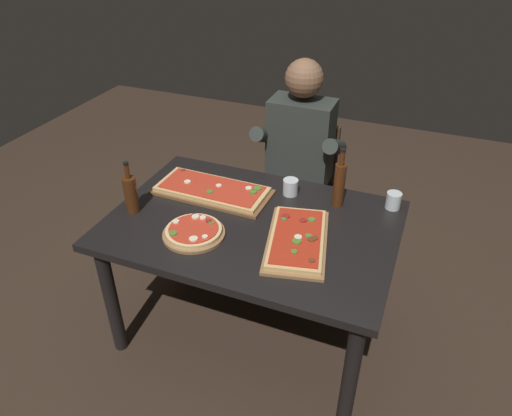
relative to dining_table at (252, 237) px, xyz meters
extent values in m
plane|color=#38281E|center=(0.00, 0.00, -0.64)|extent=(6.40, 6.40, 0.00)
cube|color=black|center=(0.00, 0.00, 0.08)|extent=(1.40, 0.96, 0.04)
cylinder|color=black|center=(-0.62, -0.40, -0.29)|extent=(0.07, 0.07, 0.70)
cylinder|color=black|center=(0.62, -0.40, -0.29)|extent=(0.07, 0.07, 0.70)
cylinder|color=black|center=(-0.62, 0.40, -0.29)|extent=(0.07, 0.07, 0.70)
cylinder|color=black|center=(0.62, 0.40, -0.29)|extent=(0.07, 0.07, 0.70)
cube|color=brown|center=(-0.30, 0.17, 0.10)|extent=(0.63, 0.29, 0.02)
cube|color=#DBB270|center=(-0.30, 0.17, 0.12)|extent=(0.59, 0.26, 0.02)
cube|color=red|center=(-0.30, 0.17, 0.13)|extent=(0.54, 0.23, 0.01)
cylinder|color=#4C7F2D|center=(-0.07, 0.23, 0.14)|extent=(0.04, 0.04, 0.01)
cylinder|color=beige|center=(-0.11, 0.22, 0.14)|extent=(0.03, 0.03, 0.00)
cylinder|color=brown|center=(-0.53, 0.27, 0.14)|extent=(0.02, 0.02, 0.00)
cylinder|color=#4C7F2D|center=(-0.29, 0.11, 0.14)|extent=(0.03, 0.03, 0.00)
cylinder|color=beige|center=(-0.45, 0.16, 0.14)|extent=(0.04, 0.04, 0.01)
cylinder|color=#4C7F2D|center=(-0.07, 0.19, 0.14)|extent=(0.04, 0.04, 0.01)
cylinder|color=beige|center=(-0.27, 0.19, 0.14)|extent=(0.03, 0.03, 0.00)
cube|color=olive|center=(0.26, -0.08, 0.10)|extent=(0.38, 0.56, 0.02)
cube|color=#DBB270|center=(0.26, -0.08, 0.12)|extent=(0.34, 0.51, 0.02)
cube|color=#B72D19|center=(0.26, -0.08, 0.13)|extent=(0.30, 0.47, 0.01)
cylinder|color=beige|center=(0.26, -0.09, 0.14)|extent=(0.04, 0.04, 0.01)
cylinder|color=#4C7F2D|center=(0.28, -0.20, 0.14)|extent=(0.03, 0.03, 0.01)
cylinder|color=#4C7F2D|center=(0.28, 0.06, 0.14)|extent=(0.04, 0.04, 0.01)
cylinder|color=brown|center=(0.33, -0.09, 0.14)|extent=(0.04, 0.04, 0.01)
cylinder|color=#4C7F2D|center=(0.27, -0.13, 0.14)|extent=(0.04, 0.04, 0.01)
cylinder|color=brown|center=(0.34, -0.07, 0.14)|extent=(0.03, 0.03, 0.01)
cylinder|color=maroon|center=(0.25, 0.04, 0.14)|extent=(0.03, 0.03, 0.01)
cylinder|color=#4C7F2D|center=(0.16, 0.02, 0.14)|extent=(0.03, 0.03, 0.01)
cylinder|color=maroon|center=(0.16, 0.04, 0.14)|extent=(0.04, 0.04, 0.01)
cylinder|color=brown|center=(0.37, -0.23, 0.14)|extent=(0.03, 0.03, 0.01)
cylinder|color=#4C7F2D|center=(0.31, -0.07, 0.14)|extent=(0.03, 0.03, 0.00)
cylinder|color=olive|center=(-0.21, -0.21, 0.10)|extent=(0.30, 0.30, 0.02)
cylinder|color=#E5C184|center=(-0.21, -0.21, 0.12)|extent=(0.27, 0.27, 0.02)
cylinder|color=red|center=(-0.21, -0.21, 0.13)|extent=(0.23, 0.23, 0.01)
cylinder|color=maroon|center=(-0.17, -0.13, 0.14)|extent=(0.03, 0.03, 0.01)
cylinder|color=beige|center=(-0.13, -0.25, 0.14)|extent=(0.03, 0.03, 0.01)
cylinder|color=beige|center=(-0.21, -0.12, 0.14)|extent=(0.03, 0.03, 0.01)
cylinder|color=maroon|center=(-0.26, -0.12, 0.14)|extent=(0.03, 0.03, 0.00)
cylinder|color=beige|center=(-0.17, -0.28, 0.14)|extent=(0.04, 0.04, 0.01)
cylinder|color=#4C7F2D|center=(-0.28, -0.28, 0.14)|extent=(0.04, 0.04, 0.01)
cylinder|color=beige|center=(-0.25, -0.12, 0.14)|extent=(0.04, 0.04, 0.01)
cylinder|color=#4C7F2D|center=(-0.15, -0.14, 0.14)|extent=(0.03, 0.03, 0.00)
cylinder|color=beige|center=(-0.31, -0.19, 0.14)|extent=(0.03, 0.03, 0.01)
cylinder|color=#47230F|center=(-0.60, -0.14, 0.19)|extent=(0.07, 0.07, 0.19)
cylinder|color=#47230F|center=(-0.60, -0.14, 0.32)|extent=(0.02, 0.02, 0.07)
cylinder|color=black|center=(-0.60, -0.14, 0.37)|extent=(0.03, 0.03, 0.01)
cylinder|color=#47230F|center=(0.35, 0.31, 0.21)|extent=(0.06, 0.06, 0.23)
cylinder|color=#47230F|center=(0.35, 0.31, 0.37)|extent=(0.03, 0.03, 0.07)
cylinder|color=black|center=(0.35, 0.31, 0.41)|extent=(0.03, 0.03, 0.01)
cylinder|color=silver|center=(0.09, 0.32, 0.14)|extent=(0.08, 0.08, 0.09)
cylinder|color=silver|center=(0.09, 0.32, 0.11)|extent=(0.07, 0.07, 0.03)
cylinder|color=silver|center=(0.62, 0.38, 0.14)|extent=(0.08, 0.08, 0.09)
cylinder|color=#5B3814|center=(0.62, 0.38, 0.11)|extent=(0.06, 0.06, 0.03)
cube|color=#3D2B1E|center=(0.00, 0.78, -0.21)|extent=(0.44, 0.44, 0.04)
cube|color=#3D2B1E|center=(0.00, 0.98, 0.02)|extent=(0.40, 0.04, 0.42)
cylinder|color=#3D2B1E|center=(-0.19, 0.59, -0.44)|extent=(0.04, 0.04, 0.41)
cylinder|color=#3D2B1E|center=(0.19, 0.59, -0.44)|extent=(0.04, 0.04, 0.41)
cylinder|color=#3D2B1E|center=(-0.19, 0.97, -0.44)|extent=(0.04, 0.04, 0.41)
cylinder|color=#3D2B1E|center=(0.19, 0.97, -0.44)|extent=(0.04, 0.04, 0.41)
cylinder|color=#23232D|center=(-0.10, 0.60, -0.42)|extent=(0.11, 0.11, 0.45)
cylinder|color=#23232D|center=(0.10, 0.60, -0.42)|extent=(0.11, 0.11, 0.45)
cube|color=#23232D|center=(0.00, 0.68, -0.13)|extent=(0.34, 0.40, 0.12)
cube|color=#2D332D|center=(0.00, 0.78, 0.19)|extent=(0.38, 0.22, 0.52)
sphere|color=brown|center=(0.00, 0.78, 0.58)|extent=(0.22, 0.22, 0.22)
cylinder|color=#2D332D|center=(-0.22, 0.73, 0.21)|extent=(0.09, 0.31, 0.21)
cylinder|color=#2D332D|center=(0.22, 0.73, 0.21)|extent=(0.09, 0.31, 0.21)
camera|label=1|loc=(0.73, -1.77, 1.44)|focal=33.35mm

